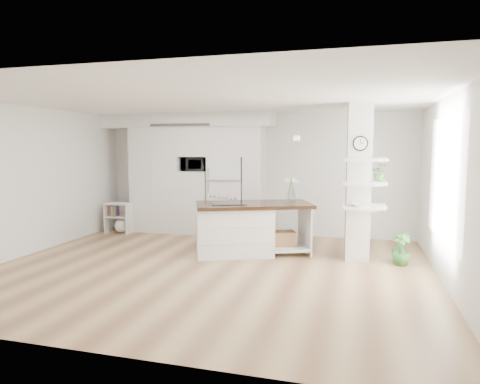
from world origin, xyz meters
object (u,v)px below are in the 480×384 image
object	(u,v)px
refrigerator	(228,196)
bookshelf	(120,220)
floor_plant_a	(400,247)
kitchen_island	(241,228)

from	to	relation	value
refrigerator	bookshelf	size ratio (longest dim) A/B	2.56
bookshelf	floor_plant_a	size ratio (longest dim) A/B	1.37
refrigerator	floor_plant_a	size ratio (longest dim) A/B	3.51
refrigerator	kitchen_island	xyz separation A→B (m)	(0.75, -1.61, -0.39)
bookshelf	kitchen_island	bearing A→B (deg)	-20.95
refrigerator	bookshelf	world-z (taller)	refrigerator
bookshelf	floor_plant_a	world-z (taller)	bookshelf
kitchen_island	refrigerator	bearing A→B (deg)	92.07
floor_plant_a	refrigerator	bearing A→B (deg)	157.99
kitchen_island	floor_plant_a	world-z (taller)	kitchen_island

